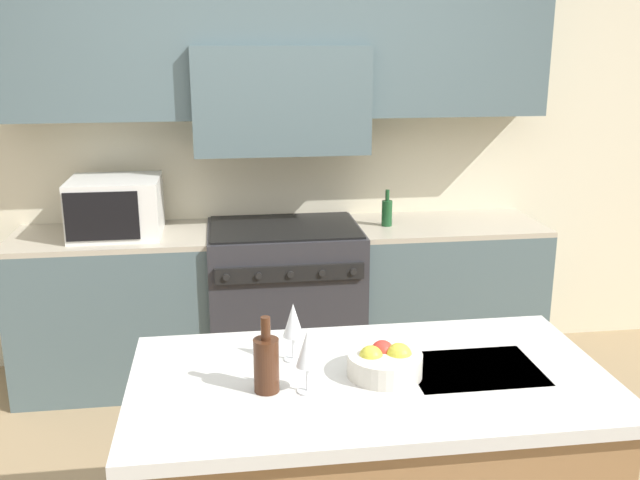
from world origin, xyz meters
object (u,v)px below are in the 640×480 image
range_stove (285,301)px  fruit_bowl (385,362)px  oil_bottle_on_counter (387,212)px  microwave (116,207)px  wine_glass_near (307,350)px  wine_glass_far (293,322)px  wine_bottle (266,363)px

range_stove → fruit_bowl: 1.95m
oil_bottle_on_counter → fruit_bowl: bearing=-103.3°
microwave → fruit_bowl: microwave is taller
wine_glass_near → fruit_bowl: bearing=17.5°
range_stove → wine_glass_far: wine_glass_far is taller
wine_bottle → wine_glass_far: (0.11, 0.21, 0.05)m
microwave → wine_bottle: microwave is taller
fruit_bowl → oil_bottle_on_counter: (0.45, 1.88, 0.05)m
fruit_bowl → wine_glass_near: bearing=-162.5°
microwave → wine_glass_far: size_ratio=2.36×
wine_bottle → fruit_bowl: bearing=8.4°
oil_bottle_on_counter → microwave: bearing=179.4°
range_stove → wine_glass_near: bearing=-93.0°
wine_glass_far → oil_bottle_on_counter: 1.88m
microwave → fruit_bowl: (1.11, -1.90, -0.13)m
range_stove → microwave: microwave is taller
range_stove → wine_glass_near: (-0.10, -1.97, 0.58)m
microwave → wine_glass_near: bearing=-67.0°
microwave → oil_bottle_on_counter: (1.56, -0.02, -0.08)m
wine_bottle → oil_bottle_on_counter: (0.84, 1.94, 0.00)m
wine_bottle → fruit_bowl: size_ratio=1.00×
wine_glass_near → wine_glass_far: bearing=94.7°
microwave → wine_bottle: (0.71, -1.96, -0.08)m
microwave → oil_bottle_on_counter: 1.56m
wine_glass_near → oil_bottle_on_counter: bearing=70.0°
wine_bottle → fruit_bowl: wine_bottle is taller
microwave → fruit_bowl: 2.20m
fruit_bowl → microwave: bearing=120.4°
wine_glass_near → oil_bottle_on_counter: 2.09m
wine_glass_near → microwave: bearing=113.0°
wine_glass_near → wine_bottle: bearing=168.3°
fruit_bowl → range_stove: bearing=95.1°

